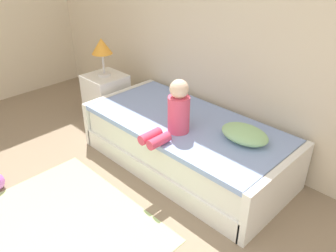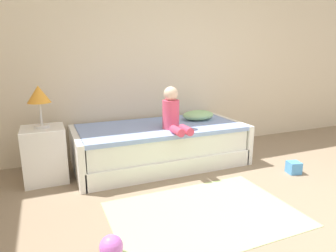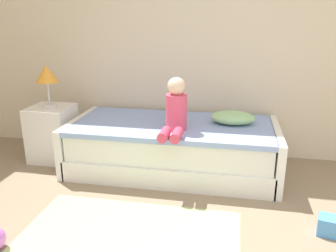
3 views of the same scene
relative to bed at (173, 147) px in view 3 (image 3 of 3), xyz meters
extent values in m
cube|color=beige|center=(0.63, 0.60, 1.20)|extent=(7.20, 0.10, 2.90)
cube|color=white|center=(0.00, 0.00, -0.15)|extent=(2.00, 1.00, 0.20)
cube|color=white|center=(0.00, 0.00, 0.08)|extent=(1.94, 0.94, 0.25)
cube|color=#8CA5E0|center=(0.00, 0.00, 0.23)|extent=(1.98, 0.98, 0.05)
cube|color=white|center=(-1.02, 0.00, 0.00)|extent=(0.07, 1.00, 0.50)
cube|color=white|center=(1.02, 0.00, 0.00)|extent=(0.07, 1.00, 0.50)
cube|color=white|center=(-1.35, 0.02, 0.05)|extent=(0.44, 0.44, 0.60)
cylinder|color=silver|center=(-1.35, 0.02, 0.37)|extent=(0.15, 0.15, 0.03)
cylinder|color=silver|center=(-1.35, 0.02, 0.50)|extent=(0.02, 0.02, 0.24)
cone|color=#F29E33|center=(-1.35, 0.02, 0.71)|extent=(0.24, 0.24, 0.18)
cylinder|color=#E04C6B|center=(0.07, -0.18, 0.42)|extent=(0.20, 0.20, 0.34)
sphere|color=beige|center=(0.07, -0.18, 0.67)|extent=(0.17, 0.17, 0.17)
cylinder|color=#D83F60|center=(0.01, -0.48, 0.30)|extent=(0.09, 0.22, 0.09)
cylinder|color=#D83F60|center=(0.12, -0.48, 0.30)|extent=(0.09, 0.22, 0.09)
ellipsoid|color=#99CC8C|center=(0.59, 0.10, 0.32)|extent=(0.44, 0.30, 0.13)
cube|color=#B2D189|center=(-0.10, -1.30, -0.24)|extent=(1.60, 1.10, 0.01)
cube|color=#4C99E5|center=(1.32, -0.91, -0.18)|extent=(0.17, 0.17, 0.14)
camera|label=1|loc=(1.92, -2.18, 1.84)|focal=36.62mm
camera|label=2|loc=(-1.30, -3.30, 1.11)|focal=31.29mm
camera|label=3|loc=(0.59, -3.33, 1.30)|focal=37.51mm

